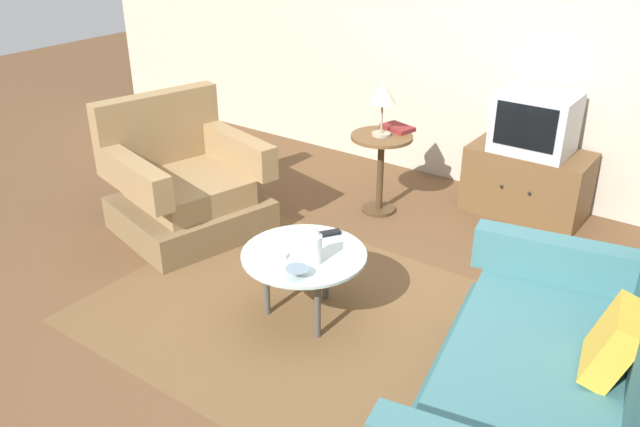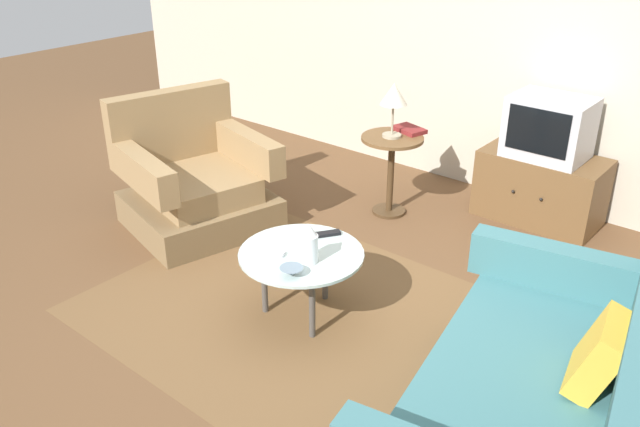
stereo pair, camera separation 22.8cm
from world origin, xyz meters
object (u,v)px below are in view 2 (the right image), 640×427
object	(u,v)px
side_table	(391,159)
tv_remote_silver	(269,252)
table_lamp	(394,97)
tv_remote_dark	(326,234)
vase	(309,244)
mug	(297,246)
armchair	(194,184)
television	(549,127)
couch	(536,405)
book	(409,130)
coffee_table	(301,259)
tv_stand	(540,188)
bowl	(291,271)

from	to	relation	value
side_table	tv_remote_silver	xyz separation A→B (m)	(0.25, -1.60, -0.01)
table_lamp	tv_remote_dark	bearing A→B (deg)	-73.38
vase	mug	size ratio (longest dim) A/B	1.93
armchair	tv_remote_dark	world-z (taller)	armchair
television	tv_remote_dark	bearing A→B (deg)	-107.31
vase	tv_remote_dark	world-z (taller)	vase
table_lamp	mug	world-z (taller)	table_lamp
couch	book	size ratio (longest dim) A/B	6.79
armchair	book	xyz separation A→B (m)	(1.05, 1.25, 0.32)
coffee_table	tv_stand	size ratio (longest dim) A/B	0.81
table_lamp	mug	bearing A→B (deg)	-76.01
vase	book	distance (m)	1.76
mug	tv_remote_silver	size ratio (longest dim) A/B	0.65
mug	armchair	bearing A→B (deg)	163.14
side_table	tv_remote_dark	distance (m)	1.27
couch	side_table	size ratio (longest dim) A/B	2.97
armchair	table_lamp	size ratio (longest dim) A/B	2.86
vase	book	xyz separation A→B (m)	(-0.45, 1.70, 0.11)
armchair	tv_remote_dark	distance (m)	1.39
side_table	table_lamp	distance (m)	0.48
side_table	mug	size ratio (longest dim) A/B	5.17
tv_stand	table_lamp	xyz separation A→B (m)	(-0.93, -0.63, 0.67)
side_table	tv_stand	xyz separation A→B (m)	(0.93, 0.63, -0.19)
coffee_table	tv_remote_dark	bearing A→B (deg)	94.96
coffee_table	mug	size ratio (longest dim) A/B	5.94
armchair	couch	xyz separation A→B (m)	(2.88, -0.59, -0.02)
couch	tv_remote_silver	distance (m)	1.62
table_lamp	bowl	size ratio (longest dim) A/B	3.13
bowl	television	bearing A→B (deg)	79.43
side_table	vase	distance (m)	1.59
armchair	couch	size ratio (longest dim) A/B	0.62
tv_stand	vase	size ratio (longest dim) A/B	3.81
armchair	vase	size ratio (longest dim) A/B	4.95
table_lamp	bowl	xyz separation A→B (m)	(0.51, -1.68, -0.48)
coffee_table	television	xyz separation A→B (m)	(0.55, 2.08, 0.36)
television	couch	bearing A→B (deg)	-67.60
television	tv_remote_dark	xyz separation A→B (m)	(-0.57, -1.83, -0.31)
tv_stand	vase	world-z (taller)	vase
tv_stand	vase	bearing A→B (deg)	-101.81
couch	tv_remote_silver	bearing A→B (deg)	77.37
side_table	couch	bearing A→B (deg)	-41.62
coffee_table	armchair	bearing A→B (deg)	163.87
bowl	tv_remote_dark	size ratio (longest dim) A/B	0.74
bowl	tv_remote_dark	xyz separation A→B (m)	(-0.14, 0.46, -0.01)
side_table	book	world-z (taller)	book
mug	table_lamp	bearing A→B (deg)	103.99
tv_stand	bowl	size ratio (longest dim) A/B	6.89
table_lamp	bowl	world-z (taller)	table_lamp
mug	bowl	distance (m)	0.24
side_table	tv_remote_silver	bearing A→B (deg)	-81.00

